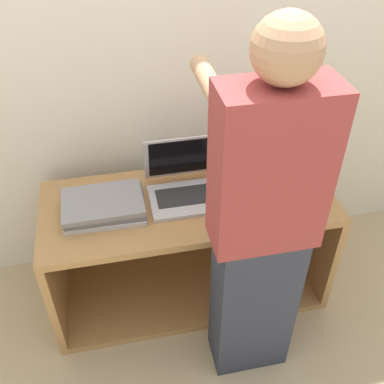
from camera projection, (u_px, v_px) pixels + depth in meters
The scene contains 7 objects.
ground_plane at pixel (200, 330), 2.32m from camera, with size 12.00×12.00×0.00m, color tan.
wall_back at pixel (171, 55), 2.09m from camera, with size 8.00×0.05×2.40m.
cart at pixel (186, 238), 2.40m from camera, with size 1.40×0.58×0.64m.
laptop_open at pixel (186, 185), 2.15m from camera, with size 0.37×0.32×0.27m.
laptop_stack_left at pixel (104, 206), 2.05m from camera, with size 0.38×0.27×0.07m.
laptop_stack_right at pixel (269, 178), 2.16m from camera, with size 0.38×0.28×0.15m.
person at pixel (262, 230), 1.72m from camera, with size 0.40×0.53×1.65m.
Camera 1 is at (-0.32, -1.32, 2.02)m, focal length 42.00 mm.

